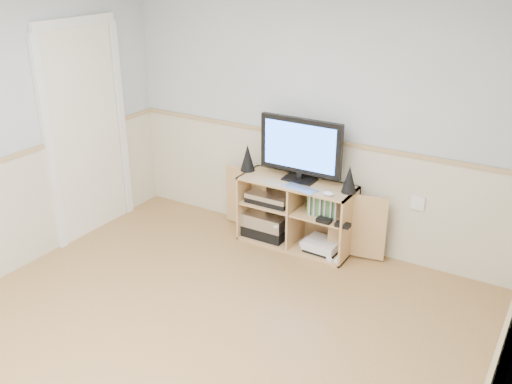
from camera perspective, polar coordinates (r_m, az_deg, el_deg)
room at (r=3.59m, az=-9.37°, el=-0.43°), size 4.04×4.54×2.54m
media_cabinet at (r=5.44m, az=4.28°, el=-1.93°), size 1.70×0.41×0.65m
monitor at (r=5.20m, az=4.48°, el=4.45°), size 0.80×0.18×0.59m
speaker_left at (r=5.50m, az=-0.85°, el=3.45°), size 0.14×0.14×0.26m
speaker_right at (r=5.06m, az=9.32°, el=1.28°), size 0.13×0.13×0.25m
keyboard at (r=5.11m, az=4.46°, el=0.34°), size 0.34×0.18×0.01m
mouse at (r=5.01m, az=7.25°, el=-0.16°), size 0.10×0.07×0.04m
av_components at (r=5.58m, az=1.30°, el=-2.52°), size 0.52×0.32×0.47m
game_consoles at (r=5.40m, az=6.57°, el=-5.33°), size 0.45×0.30×0.11m
game_cases at (r=5.21m, az=6.85°, el=-1.37°), size 0.28×0.13×0.19m
wall_outlet at (r=5.14m, az=15.88°, el=-1.07°), size 0.12×0.03×0.12m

